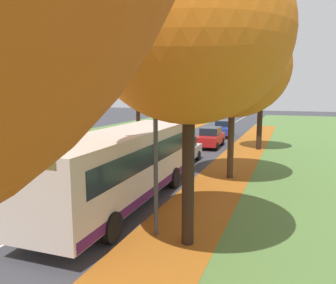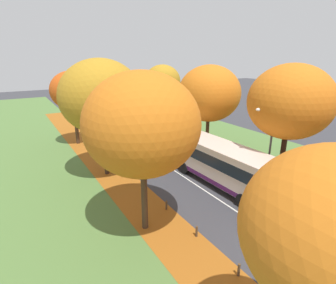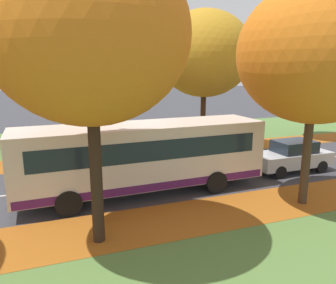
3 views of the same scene
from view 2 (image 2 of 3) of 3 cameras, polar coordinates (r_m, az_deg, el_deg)
grass_verge_left at (r=24.21m, az=-25.40°, el=-5.51°), size 12.00×90.00×0.01m
leaf_litter_left at (r=19.71m, az=-9.70°, el=-9.24°), size 2.80×60.00×0.00m
grass_verge_right at (r=31.36m, az=9.85°, el=1.21°), size 12.00×90.00×0.01m
leaf_litter_right at (r=24.24m, az=10.89°, el=-3.96°), size 2.80×60.00×0.00m
road_centre_line at (r=26.46m, az=-5.39°, el=-1.81°), size 0.12×80.00×0.01m
tree_left_near at (r=12.74m, az=-5.67°, el=3.76°), size 5.73×5.73×8.43m
tree_left_mid at (r=20.09m, az=-14.33°, el=9.50°), size 6.10×6.10×8.92m
tree_left_far at (r=28.89m, az=-20.09°, el=10.44°), size 4.40×4.40×7.66m
tree_right_near at (r=19.31m, az=25.05°, el=7.88°), size 5.56×5.56×8.63m
tree_right_mid at (r=24.57m, az=8.95°, el=10.37°), size 5.69×5.69×8.33m
tree_right_far at (r=32.53m, az=-1.20°, el=13.04°), size 4.34×4.34×8.10m
bollard_third at (r=12.81m, az=15.16°, el=-25.29°), size 0.12×0.12×0.62m
bollard_fourth at (r=14.48m, az=6.25°, el=-18.80°), size 0.12×0.12×0.62m
bollard_fifth at (r=16.52m, az=-0.34°, el=-13.59°), size 0.12×0.12×0.61m
streetlamp_right at (r=18.79m, az=20.96°, el=0.67°), size 1.89×0.28×6.00m
bus at (r=19.40m, az=11.58°, el=-4.32°), size 2.87×10.47×2.98m
car_silver_lead at (r=25.64m, az=-1.25°, el=-0.47°), size 1.81×4.22×1.62m
car_red_following at (r=31.44m, az=-6.87°, el=2.92°), size 1.84×4.23×1.62m
car_blue_third_in_line at (r=37.49m, az=-11.67°, el=5.15°), size 1.90×4.26×1.62m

